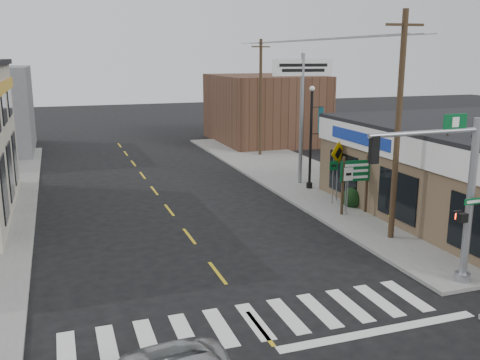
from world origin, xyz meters
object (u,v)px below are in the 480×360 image
object	(u,v)px
utility_pole_far	(260,97)
guide_sign	(356,176)
dance_center_sign	(302,87)
bare_tree	(464,135)
traffic_signal_pole	(455,185)
lamp_post	(312,130)
fire_hydrant	(392,217)
utility_pole_near	(398,125)

from	to	relation	value
utility_pole_far	guide_sign	bearing A→B (deg)	-99.93
dance_center_sign	bare_tree	bearing A→B (deg)	-73.54
traffic_signal_pole	bare_tree	xyz separation A→B (m)	(3.51, 3.70, 0.85)
traffic_signal_pole	guide_sign	size ratio (longest dim) A/B	2.02
lamp_post	bare_tree	xyz separation A→B (m)	(1.95, -9.10, 0.87)
traffic_signal_pole	fire_hydrant	bearing A→B (deg)	69.69
guide_sign	lamp_post	distance (m)	5.24
dance_center_sign	utility_pole_near	size ratio (longest dim) A/B	0.82
traffic_signal_pole	bare_tree	size ratio (longest dim) A/B	1.04
guide_sign	utility_pole_near	bearing A→B (deg)	-90.88
guide_sign	utility_pole_far	xyz separation A→B (m)	(1.32, 15.36, 2.47)
traffic_signal_pole	fire_hydrant	size ratio (longest dim) A/B	8.49
guide_sign	bare_tree	distance (m)	5.19
guide_sign	lamp_post	bearing A→B (deg)	91.75
guide_sign	dance_center_sign	bearing A→B (deg)	92.64
fire_hydrant	lamp_post	size ratio (longest dim) A/B	0.12
lamp_post	dance_center_sign	size ratio (longest dim) A/B	0.77
traffic_signal_pole	lamp_post	bearing A→B (deg)	81.34
utility_pole_far	lamp_post	bearing A→B (deg)	-100.79
dance_center_sign	lamp_post	bearing A→B (deg)	-83.08
guide_sign	utility_pole_far	world-z (taller)	utility_pole_far
dance_center_sign	utility_pole_far	size ratio (longest dim) A/B	0.88
fire_hydrant	dance_center_sign	world-z (taller)	dance_center_sign
lamp_post	utility_pole_near	distance (m)	8.54
guide_sign	utility_pole_near	size ratio (longest dim) A/B	0.31
bare_tree	fire_hydrant	bearing A→B (deg)	127.07
utility_pole_near	utility_pole_far	distance (m)	18.82
traffic_signal_pole	utility_pole_near	distance (m)	4.65
bare_tree	utility_pole_far	distance (m)	19.45
lamp_post	dance_center_sign	xyz separation A→B (m)	(-0.03, 1.28, 2.19)
fire_hydrant	dance_center_sign	size ratio (longest dim) A/B	0.09
traffic_signal_pole	fire_hydrant	world-z (taller)	traffic_signal_pole
traffic_signal_pole	guide_sign	distance (m)	8.01
guide_sign	traffic_signal_pole	bearing A→B (deg)	-94.50
fire_hydrant	utility_pole_far	size ratio (longest dim) A/B	0.08
fire_hydrant	dance_center_sign	distance (m)	9.72
fire_hydrant	dance_center_sign	bearing A→B (deg)	92.83
fire_hydrant	utility_pole_far	distance (m)	17.79
fire_hydrant	utility_pole_near	size ratio (longest dim) A/B	0.07
dance_center_sign	utility_pole_near	xyz separation A→B (m)	(-0.59, -9.70, -0.91)
bare_tree	utility_pole_near	size ratio (longest dim) A/B	0.59
lamp_post	dance_center_sign	bearing A→B (deg)	96.66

